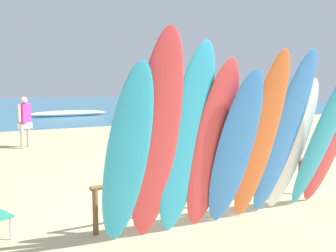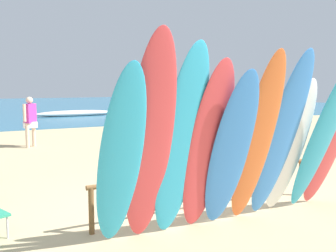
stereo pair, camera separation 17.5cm
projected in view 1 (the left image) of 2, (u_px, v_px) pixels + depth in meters
ground at (38, 125)px, 17.76m from camera, size 60.00×60.00×0.00m
ocean_water at (0, 106)px, 33.34m from camera, size 60.00×40.00×0.02m
surfboard_rack at (214, 177)px, 5.55m from camera, size 3.74×0.07×0.63m
surfboard_teal_0 at (127, 160)px, 4.08m from camera, size 0.51×0.92×2.12m
surfboard_red_1 at (155, 142)px, 4.19m from camera, size 0.62×0.95×2.46m
surfboard_teal_2 at (186, 144)px, 4.44m from camera, size 0.64×0.84×2.36m
surfboard_red_3 at (212, 148)px, 4.66m from camera, size 0.57×0.78×2.18m
surfboard_blue_4 at (235, 151)px, 4.77m from camera, size 0.60×0.84×2.06m
surfboard_orange_5 at (260, 140)px, 4.90m from camera, size 0.56×0.96×2.30m
surfboard_blue_6 at (283, 137)px, 5.11m from camera, size 0.60×0.98×2.33m
surfboard_white_7 at (292, 147)px, 5.40m from camera, size 0.61×0.79×1.97m
surfboard_teal_8 at (323, 136)px, 5.42m from camera, size 0.51×1.04×2.29m
surfboard_red_9 at (330, 139)px, 5.68m from camera, size 0.58×0.86×2.10m
beachgoer_strolling at (25, 119)px, 11.21m from camera, size 0.43×0.44×1.52m
distant_boat at (68, 114)px, 22.61m from camera, size 4.75×0.91×0.38m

